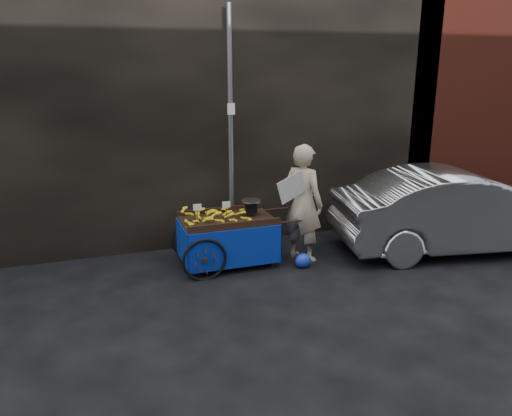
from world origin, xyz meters
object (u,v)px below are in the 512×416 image
object	(u,v)px
plastic_bag	(303,261)
parked_car	(459,211)
banana_cart	(225,224)
vendor	(303,203)

from	to	relation	value
plastic_bag	parked_car	xyz separation A→B (m)	(2.84, -0.10, 0.58)
parked_car	banana_cart	bearing A→B (deg)	90.67
banana_cart	parked_car	distance (m)	4.01
banana_cart	parked_car	bearing A→B (deg)	-9.20
vendor	plastic_bag	distance (m)	0.92
vendor	plastic_bag	size ratio (longest dim) A/B	7.41
banana_cart	parked_car	size ratio (longest dim) A/B	0.48
vendor	parked_car	xyz separation A→B (m)	(2.72, -0.44, -0.26)
plastic_bag	vendor	bearing A→B (deg)	69.85
banana_cart	parked_car	world-z (taller)	parked_car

